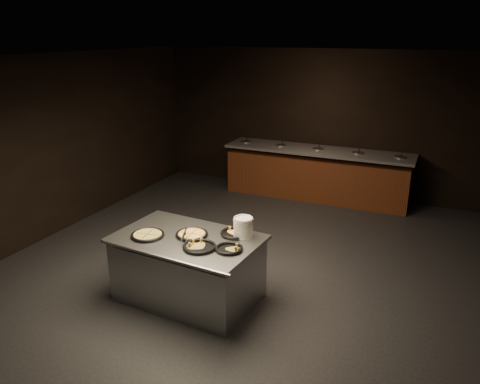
{
  "coord_description": "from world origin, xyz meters",
  "views": [
    {
      "loc": [
        2.26,
        -5.27,
        3.21
      ],
      "look_at": [
        -0.23,
        0.3,
        1.11
      ],
      "focal_mm": 35.0,
      "sensor_mm": 36.0,
      "label": 1
    }
  ],
  "objects_px": {
    "serving_counter": "(188,269)",
    "pan_veggie_whole": "(148,235)",
    "plate_stack": "(243,227)",
    "pan_cheese_whole": "(192,234)"
  },
  "relations": [
    {
      "from": "serving_counter",
      "to": "pan_veggie_whole",
      "type": "distance_m",
      "value": 0.66
    },
    {
      "from": "plate_stack",
      "to": "pan_cheese_whole",
      "type": "xyz_separation_m",
      "value": [
        -0.59,
        -0.23,
        -0.1
      ]
    },
    {
      "from": "pan_cheese_whole",
      "to": "pan_veggie_whole",
      "type": "bearing_deg",
      "value": -154.03
    },
    {
      "from": "pan_veggie_whole",
      "to": "pan_cheese_whole",
      "type": "bearing_deg",
      "value": 25.97
    },
    {
      "from": "pan_veggie_whole",
      "to": "pan_cheese_whole",
      "type": "height_order",
      "value": "same"
    },
    {
      "from": "pan_veggie_whole",
      "to": "pan_cheese_whole",
      "type": "relative_size",
      "value": 1.02
    },
    {
      "from": "serving_counter",
      "to": "pan_cheese_whole",
      "type": "distance_m",
      "value": 0.46
    },
    {
      "from": "serving_counter",
      "to": "pan_cheese_whole",
      "type": "height_order",
      "value": "pan_cheese_whole"
    },
    {
      "from": "serving_counter",
      "to": "plate_stack",
      "type": "bearing_deg",
      "value": 29.64
    },
    {
      "from": "serving_counter",
      "to": "plate_stack",
      "type": "xyz_separation_m",
      "value": [
        0.62,
        0.29,
        0.56
      ]
    }
  ]
}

